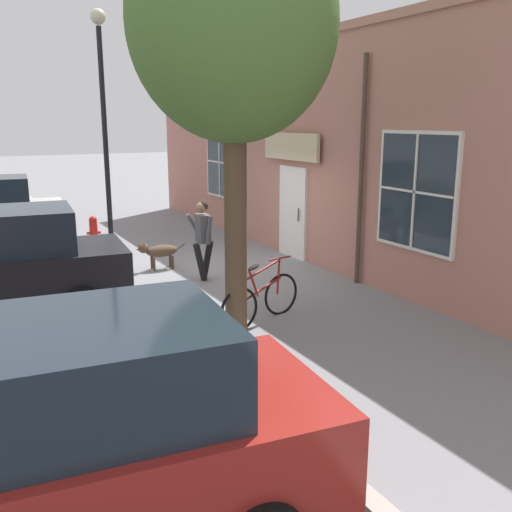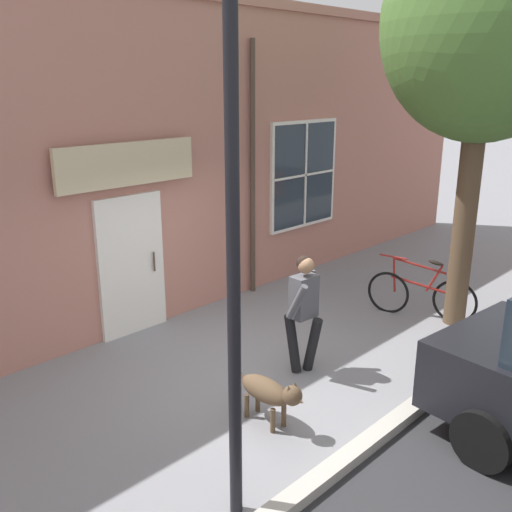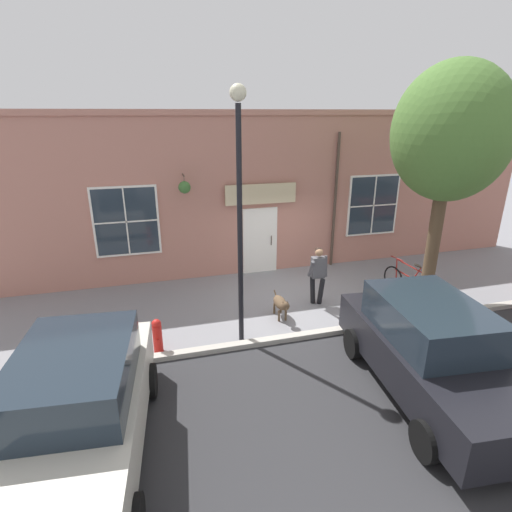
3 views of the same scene
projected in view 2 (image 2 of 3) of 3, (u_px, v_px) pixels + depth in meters
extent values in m
plane|color=gray|center=(259.00, 369.00, 7.56)|extent=(90.00, 90.00, 0.00)
cube|color=#B2ADA3|center=(390.00, 426.00, 6.20)|extent=(0.20, 28.00, 0.12)
cube|color=#B27566|center=(145.00, 170.00, 8.43)|extent=(0.30, 18.00, 4.79)
cube|color=white|center=(131.00, 265.00, 8.39)|extent=(0.10, 1.10, 2.10)
cube|color=#232D38|center=(132.00, 269.00, 8.39)|extent=(0.03, 0.90, 1.90)
cylinder|color=#47382D|center=(154.00, 262.00, 8.57)|extent=(0.03, 0.03, 0.30)
cube|color=beige|center=(128.00, 164.00, 7.88)|extent=(0.08, 2.20, 0.60)
cylinder|color=#47382D|center=(253.00, 173.00, 9.72)|extent=(0.09, 0.09, 4.31)
cube|color=white|center=(303.00, 175.00, 10.79)|extent=(0.08, 1.82, 2.02)
cube|color=#232D38|center=(305.00, 175.00, 10.77)|extent=(0.03, 1.70, 1.90)
cube|color=white|center=(305.00, 175.00, 10.76)|extent=(0.04, 0.04, 1.90)
cube|color=white|center=(305.00, 175.00, 10.76)|extent=(0.04, 1.70, 0.04)
cylinder|color=black|center=(313.00, 345.00, 7.38)|extent=(0.29, 0.15, 0.77)
cylinder|color=black|center=(293.00, 343.00, 7.42)|extent=(0.29, 0.15, 0.77)
cube|color=#4C4C51|center=(304.00, 297.00, 7.21)|extent=(0.24, 0.35, 0.56)
sphere|color=#936B4C|center=(306.00, 265.00, 7.07)|extent=(0.21, 0.21, 0.21)
sphere|color=black|center=(304.00, 263.00, 7.08)|extent=(0.20, 0.20, 0.20)
cylinder|color=#4C4C51|center=(314.00, 292.00, 7.38)|extent=(0.17, 0.09, 0.57)
cylinder|color=#4C4C51|center=(297.00, 302.00, 6.98)|extent=(0.33, 0.11, 0.52)
ellipsoid|color=brown|center=(265.00, 390.00, 6.28)|extent=(0.69, 0.31, 0.26)
cylinder|color=brown|center=(284.00, 414.00, 6.27)|extent=(0.06, 0.06, 0.28)
cylinder|color=brown|center=(273.00, 421.00, 6.15)|extent=(0.06, 0.06, 0.28)
cylinder|color=brown|center=(258.00, 400.00, 6.55)|extent=(0.06, 0.06, 0.28)
cylinder|color=brown|center=(247.00, 406.00, 6.44)|extent=(0.06, 0.06, 0.28)
sphere|color=brown|center=(292.00, 396.00, 5.97)|extent=(0.22, 0.22, 0.22)
cone|color=brown|center=(300.00, 401.00, 5.90)|extent=(0.10, 0.09, 0.09)
cone|color=brown|center=(295.00, 385.00, 5.98)|extent=(0.06, 0.06, 0.07)
cone|color=brown|center=(289.00, 388.00, 5.91)|extent=(0.06, 0.06, 0.07)
cylinder|color=brown|center=(239.00, 372.00, 6.55)|extent=(0.21, 0.04, 0.14)
cylinder|color=brown|center=(465.00, 218.00, 8.51)|extent=(0.33, 0.33, 3.39)
ellipsoid|color=#4C7533|center=(487.00, 22.00, 7.71)|extent=(2.94, 2.65, 3.23)
sphere|color=#4C7533|center=(453.00, 62.00, 8.02)|extent=(1.33, 1.33, 1.33)
torus|color=black|center=(388.00, 293.00, 9.34)|extent=(0.70, 0.18, 0.70)
torus|color=black|center=(455.00, 302.00, 8.96)|extent=(0.70, 0.18, 0.70)
cylinder|color=maroon|center=(422.00, 285.00, 9.09)|extent=(0.92, 0.40, 0.22)
cylinder|color=maroon|center=(434.00, 278.00, 8.98)|extent=(0.24, 0.12, 0.47)
cylinder|color=maroon|center=(420.00, 266.00, 9.01)|extent=(0.78, 0.34, 0.19)
cylinder|color=maroon|center=(394.00, 275.00, 9.22)|extent=(0.10, 0.07, 0.58)
cylinder|color=maroon|center=(393.00, 257.00, 9.14)|extent=(0.46, 0.12, 0.03)
ellipsoid|color=black|center=(436.00, 263.00, 8.90)|extent=(0.27, 0.18, 0.10)
cylinder|color=black|center=(482.00, 440.00, 5.55)|extent=(0.63, 0.24, 0.62)
cylinder|color=black|center=(233.00, 238.00, 4.33)|extent=(0.11, 0.11, 5.03)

